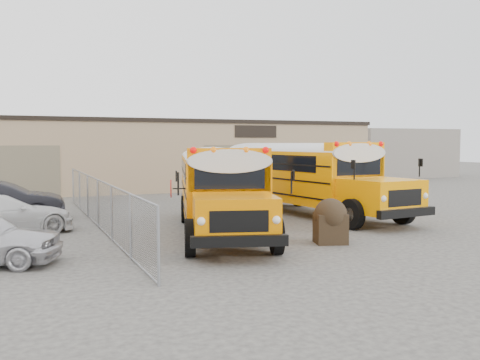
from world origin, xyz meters
name	(u,v)px	position (x,y,z in m)	size (l,w,h in m)	color
ground	(278,229)	(0.00, 0.00, 0.00)	(120.00, 120.00, 0.00)	#3D3B38
warehouse	(149,154)	(0.00, 19.99, 2.37)	(30.20, 10.20, 4.67)	#947A5B
chainlink_fence	(98,203)	(-6.00, 3.00, 0.90)	(0.07, 18.07, 1.81)	gray
distant_building_right	(388,153)	(24.00, 24.00, 2.20)	(10.00, 8.00, 4.40)	gray
school_bus_left	(209,172)	(-0.36, 6.53, 1.76)	(5.25, 10.68, 3.04)	orange
school_bus_right	(233,166)	(2.38, 10.09, 1.86)	(3.93, 11.22, 3.22)	orange
tarp_bundle	(330,220)	(0.23, -3.15, 0.73)	(1.16, 1.10, 1.42)	black
car_white	(1,215)	(-9.32, 2.50, 0.70)	(1.96, 4.81, 1.40)	silver
car_dark	(1,201)	(-9.39, 6.00, 0.81)	(1.71, 4.91, 1.62)	black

